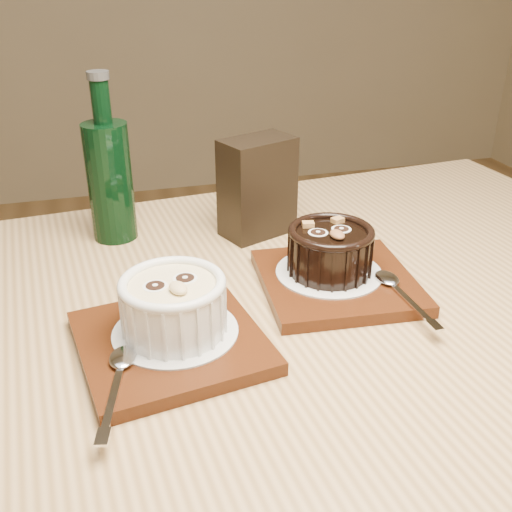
{
  "coord_description": "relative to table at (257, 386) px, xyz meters",
  "views": [
    {
      "loc": [
        -0.33,
        -0.51,
        1.11
      ],
      "look_at": [
        -0.18,
        0.06,
        0.81
      ],
      "focal_mm": 42.0,
      "sensor_mm": 36.0,
      "label": 1
    }
  ],
  "objects": [
    {
      "name": "ramekin_dark",
      "position": [
        0.11,
        0.06,
        0.14
      ],
      "size": [
        0.1,
        0.1,
        0.06
      ],
      "rotation": [
        0.0,
        0.0,
        0.06
      ],
      "color": "black",
      "rests_on": "doily_right"
    },
    {
      "name": "spoon_left",
      "position": [
        -0.16,
        -0.09,
        0.11
      ],
      "size": [
        0.06,
        0.14,
        0.01
      ],
      "primitive_type": null,
      "rotation": [
        0.0,
        0.0,
        -0.23
      ],
      "color": "silver",
      "rests_on": "tray_left"
    },
    {
      "name": "table",
      "position": [
        0.0,
        0.0,
        0.0
      ],
      "size": [
        1.27,
        0.9,
        0.75
      ],
      "rotation": [
        0.0,
        0.0,
        0.09
      ],
      "color": "olive",
      "rests_on": "ground"
    },
    {
      "name": "tray_right",
      "position": [
        0.11,
        0.05,
        0.1
      ],
      "size": [
        0.19,
        0.19,
        0.01
      ],
      "primitive_type": "cube",
      "rotation": [
        0.0,
        0.0,
        -0.08
      ],
      "color": "#461E0B",
      "rests_on": "table"
    },
    {
      "name": "condiment_stand",
      "position": [
        0.06,
        0.23,
        0.16
      ],
      "size": [
        0.12,
        0.09,
        0.14
      ],
      "primitive_type": "cube",
      "rotation": [
        0.0,
        0.0,
        0.37
      ],
      "color": "black",
      "rests_on": "table"
    },
    {
      "name": "tray_left",
      "position": [
        -0.1,
        -0.03,
        0.1
      ],
      "size": [
        0.2,
        0.2,
        0.01
      ],
      "primitive_type": "cube",
      "rotation": [
        0.0,
        0.0,
        0.15
      ],
      "color": "#461E0B",
      "rests_on": "table"
    },
    {
      "name": "green_bottle",
      "position": [
        -0.14,
        0.27,
        0.18
      ],
      "size": [
        0.06,
        0.06,
        0.23
      ],
      "color": "black",
      "rests_on": "table"
    },
    {
      "name": "spoon_right",
      "position": [
        0.17,
        -0.01,
        0.11
      ],
      "size": [
        0.03,
        0.13,
        0.01
      ],
      "primitive_type": null,
      "rotation": [
        0.0,
        0.0,
        0.02
      ],
      "color": "silver",
      "rests_on": "tray_right"
    },
    {
      "name": "ramekin_white",
      "position": [
        -0.09,
        -0.02,
        0.14
      ],
      "size": [
        0.11,
        0.11,
        0.06
      ],
      "rotation": [
        0.0,
        0.0,
        0.24
      ],
      "color": "white",
      "rests_on": "doily_left"
    },
    {
      "name": "doily_left",
      "position": [
        -0.09,
        -0.02,
        0.11
      ],
      "size": [
        0.13,
        0.13,
        0.0
      ],
      "primitive_type": "cylinder",
      "color": "silver",
      "rests_on": "tray_left"
    },
    {
      "name": "doily_right",
      "position": [
        0.11,
        0.06,
        0.11
      ],
      "size": [
        0.13,
        0.13,
        0.0
      ],
      "primitive_type": "cylinder",
      "color": "silver",
      "rests_on": "tray_right"
    }
  ]
}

